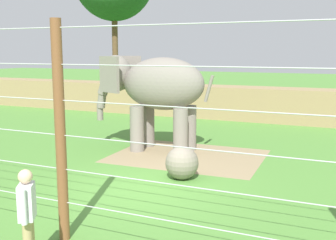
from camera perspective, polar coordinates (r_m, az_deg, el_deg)
ground_plane at (r=10.61m, az=-3.85°, el=-9.53°), size 120.00×120.00×0.00m
dirt_patch at (r=13.86m, az=2.73°, el=-4.96°), size 4.98×3.85×0.01m
embankment_wall at (r=21.50m, az=11.14°, el=2.26°), size 36.00×1.80×1.66m
elephant at (r=14.41m, az=-1.93°, el=4.45°), size 4.48×1.89×3.32m
enrichment_ball at (r=11.31m, az=1.93°, el=-5.91°), size 0.91×0.91×0.91m
cable_fence at (r=7.63m, az=-14.68°, el=-1.64°), size 12.41×0.19×4.01m
zookeeper at (r=6.94m, az=-18.78°, el=-12.39°), size 0.42×0.53×1.67m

